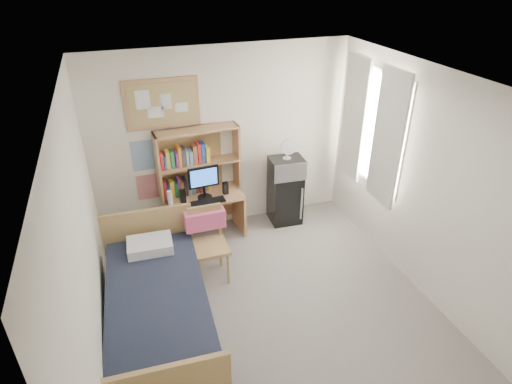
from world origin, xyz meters
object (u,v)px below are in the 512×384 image
object	(u,v)px
bed	(159,313)
desk_fan	(287,149)
desk_chair	(210,246)
mini_fridge	(285,198)
monitor	(204,183)
speaker_left	(183,196)
speaker_right	(226,188)
bulletin_board	(162,104)
desk	(205,216)
microwave	(286,167)

from	to	relation	value
bed	desk_fan	size ratio (longest dim) A/B	7.20
desk_chair	mini_fridge	xyz separation A→B (m)	(1.38, 0.95, -0.10)
desk_chair	monitor	size ratio (longest dim) A/B	2.15
mini_fridge	speaker_left	bearing A→B (deg)	-171.75
speaker_left	speaker_right	xyz separation A→B (m)	(0.60, 0.04, -0.00)
desk_chair	mini_fridge	bearing A→B (deg)	34.75
desk_chair	desk_fan	world-z (taller)	desk_fan
bulletin_board	speaker_left	world-z (taller)	bulletin_board
mini_fridge	speaker_left	size ratio (longest dim) A/B	4.23
bulletin_board	desk	size ratio (longest dim) A/B	0.88
desk	speaker_left	xyz separation A→B (m)	(-0.30, -0.08, 0.42)
desk_fan	desk_chair	bearing A→B (deg)	-142.19
desk	desk_chair	size ratio (longest dim) A/B	1.12
bed	speaker_left	size ratio (longest dim) A/B	11.58
desk	speaker_right	xyz separation A→B (m)	(0.30, -0.04, 0.42)
desk_chair	speaker_left	xyz separation A→B (m)	(-0.15, 0.83, 0.28)
speaker_left	microwave	distance (m)	1.54
speaker_right	desk	bearing A→B (deg)	168.69
speaker_right	desk_fan	bearing A→B (deg)	0.03
bed	monitor	xyz separation A→B (m)	(0.88, 1.56, 0.60)
bulletin_board	desk_chair	distance (m)	1.89
speaker_left	microwave	xyz separation A→B (m)	(1.53, 0.10, 0.14)
bed	speaker_left	world-z (taller)	speaker_left
desk_chair	desk_fan	bearing A→B (deg)	34.21
bulletin_board	microwave	xyz separation A→B (m)	(1.62, -0.26, -1.03)
speaker_right	desk_fan	xyz separation A→B (m)	(0.93, 0.06, 0.42)
desk	speaker_left	world-z (taller)	speaker_left
monitor	desk_fan	world-z (taller)	desk_fan
speaker_left	bed	bearing A→B (deg)	-114.33
speaker_left	desk_fan	bearing A→B (deg)	0.02
bulletin_board	bed	xyz separation A→B (m)	(-0.48, -1.90, -1.64)
bulletin_board	monitor	distance (m)	1.16
desk_chair	bed	bearing A→B (deg)	-135.61
desk_chair	desk	bearing A→B (deg)	81.15
monitor	microwave	distance (m)	1.23
speaker_left	mini_fridge	bearing A→B (deg)	0.76
mini_fridge	bed	bearing A→B (deg)	-138.01
microwave	desk_fan	size ratio (longest dim) A/B	1.66
microwave	desk	bearing A→B (deg)	-175.28
desk_fan	speaker_right	bearing A→B (deg)	-172.48
mini_fridge	microwave	distance (m)	0.52
mini_fridge	bed	size ratio (longest dim) A/B	0.37
bulletin_board	microwave	distance (m)	1.94
desk_chair	speaker_left	size ratio (longest dim) A/B	5.31
desk_fan	microwave	bearing A→B (deg)	0.00
bulletin_board	mini_fridge	bearing A→B (deg)	-8.54
desk	mini_fridge	xyz separation A→B (m)	(1.23, 0.04, 0.05)
bulletin_board	desk_fan	bearing A→B (deg)	-9.24
monitor	desk_fan	xyz separation A→B (m)	(1.23, 0.08, 0.29)
bed	speaker_left	xyz separation A→B (m)	(0.58, 1.54, 0.47)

